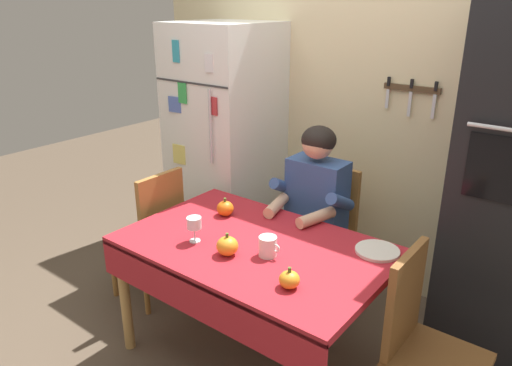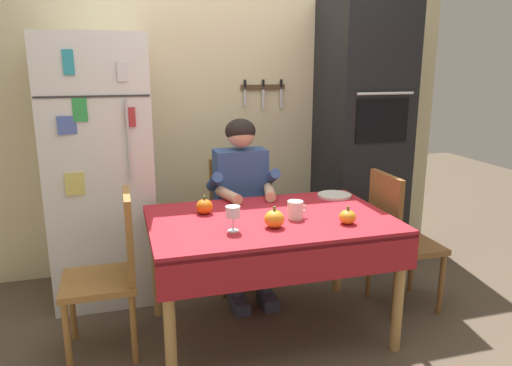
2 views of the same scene
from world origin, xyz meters
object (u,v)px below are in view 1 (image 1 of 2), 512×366
(dining_table, at_px, (252,259))
(coffee_mug, at_px, (268,246))
(wine_glass, at_px, (194,224))
(pumpkin_large, at_px, (289,280))
(pumpkin_medium, at_px, (227,246))
(seated_person, at_px, (311,208))
(pumpkin_small, at_px, (225,208))
(refrigerator, at_px, (226,146))
(chair_right_side, at_px, (422,341))
(chair_behind_person, at_px, (324,230))
(chair_left_side, at_px, (153,231))
(serving_tray, at_px, (377,251))

(dining_table, bearing_deg, coffee_mug, -16.20)
(wine_glass, distance_m, pumpkin_large, 0.65)
(pumpkin_large, distance_m, pumpkin_medium, 0.42)
(wine_glass, bearing_deg, seated_person, 71.67)
(pumpkin_small, bearing_deg, refrigerator, 130.83)
(dining_table, xyz_separation_m, pumpkin_large, (0.38, -0.21, 0.12))
(pumpkin_large, bearing_deg, wine_glass, 175.01)
(refrigerator, relative_size, coffee_mug, 15.09)
(coffee_mug, distance_m, wine_glass, 0.42)
(pumpkin_large, bearing_deg, chair_right_side, 30.32)
(dining_table, height_order, seated_person, seated_person)
(pumpkin_large, xyz_separation_m, pumpkin_medium, (-0.41, 0.05, 0.01))
(chair_behind_person, bearing_deg, seated_person, -90.00)
(dining_table, xyz_separation_m, seated_person, (-0.01, 0.60, 0.08))
(chair_right_side, bearing_deg, seated_person, 150.83)
(chair_behind_person, bearing_deg, chair_left_side, -141.48)
(coffee_mug, bearing_deg, pumpkin_large, -35.00)
(dining_table, bearing_deg, serving_tray, 30.86)
(chair_left_side, xyz_separation_m, wine_glass, (0.64, -0.24, 0.33))
(dining_table, height_order, chair_right_side, chair_right_side)
(wine_glass, bearing_deg, coffee_mug, 16.27)
(seated_person, relative_size, serving_tray, 5.54)
(coffee_mug, relative_size, pumpkin_large, 1.17)
(dining_table, xyz_separation_m, pumpkin_medium, (-0.03, -0.16, 0.13))
(refrigerator, relative_size, wine_glass, 12.94)
(refrigerator, distance_m, pumpkin_large, 1.73)
(chair_right_side, bearing_deg, dining_table, -174.04)
(seated_person, distance_m, serving_tray, 0.63)
(pumpkin_medium, height_order, serving_tray, pumpkin_medium)
(pumpkin_small, xyz_separation_m, serving_tray, (0.91, 0.14, -0.04))
(chair_left_side, xyz_separation_m, serving_tray, (1.45, 0.25, 0.24))
(chair_left_side, distance_m, pumpkin_large, 1.34)
(pumpkin_large, xyz_separation_m, pumpkin_small, (-0.73, 0.41, 0.00))
(chair_behind_person, bearing_deg, coffee_mug, -80.03)
(dining_table, relative_size, pumpkin_large, 13.79)
(coffee_mug, xyz_separation_m, pumpkin_medium, (-0.17, -0.12, -0.00))
(chair_left_side, bearing_deg, wine_glass, -20.69)
(dining_table, relative_size, chair_left_side, 1.51)
(pumpkin_small, bearing_deg, chair_right_side, -4.57)
(chair_behind_person, height_order, chair_right_side, same)
(pumpkin_large, bearing_deg, seated_person, 115.69)
(chair_behind_person, height_order, seated_person, seated_person)
(refrigerator, bearing_deg, chair_left_side, -86.47)
(pumpkin_medium, bearing_deg, seated_person, 88.45)
(seated_person, bearing_deg, dining_table, -88.80)
(pumpkin_large, bearing_deg, refrigerator, 140.55)
(dining_table, bearing_deg, pumpkin_medium, -101.99)
(chair_behind_person, xyz_separation_m, coffee_mug, (0.15, -0.83, 0.28))
(refrigerator, distance_m, chair_behind_person, 1.02)
(chair_behind_person, xyz_separation_m, seated_person, (-0.00, -0.19, 0.23))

